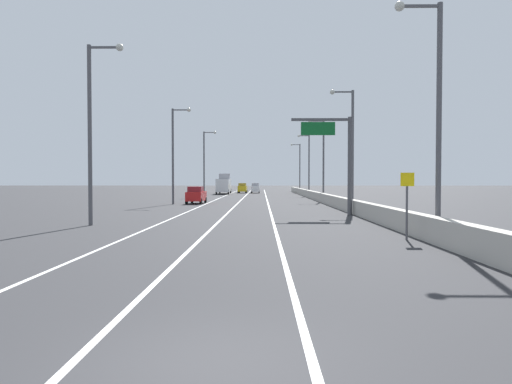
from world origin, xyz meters
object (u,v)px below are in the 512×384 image
lamp_post_right_fifth (299,165)px  lamp_post_right_second (350,141)px  car_red_2 (196,195)px  lamp_post_left_far (205,159)px  speed_advisory_sign (407,200)px  car_white_1 (255,188)px  lamp_post_right_near (434,104)px  car_yellow_0 (243,188)px  overhead_sign_gantry (340,153)px  lamp_post_right_third (322,154)px  box_truck (224,185)px  lamp_post_right_fourth (308,161)px  lamp_post_left_mid (175,149)px  lamp_post_left_near (94,122)px

lamp_post_right_fifth → lamp_post_right_second: bearing=-90.3°
car_red_2 → lamp_post_left_far: bearing=94.3°
speed_advisory_sign → lamp_post_right_second: size_ratio=0.28×
car_white_1 → car_red_2: size_ratio=1.10×
lamp_post_right_near → lamp_post_right_fifth: same height
lamp_post_right_fifth → car_yellow_0: (-12.09, -3.68, -5.05)m
overhead_sign_gantry → lamp_post_right_fifth: bearing=88.1°
lamp_post_right_third → box_truck: bearing=117.9°
overhead_sign_gantry → lamp_post_right_fifth: size_ratio=0.70×
speed_advisory_sign → lamp_post_left_far: bearing=106.4°
lamp_post_right_fourth → lamp_post_left_mid: (-17.62, -28.91, 0.00)m
lamp_post_left_mid → car_white_1: lamp_post_left_mid is taller
lamp_post_left_mid → car_yellow_0: bearing=82.9°
car_red_2 → box_truck: (0.06, 36.94, 0.85)m
car_yellow_0 → car_red_2: size_ratio=1.00×
lamp_post_right_third → car_yellow_0: 37.40m
lamp_post_left_mid → car_white_1: 45.64m
lamp_post_left_near → car_yellow_0: (5.86, 67.89, -5.05)m
lamp_post_right_fifth → car_white_1: 11.28m
lamp_post_right_second → car_red_2: size_ratio=2.50×
car_white_1 → box_truck: box_truck is taller
lamp_post_right_near → lamp_post_left_far: 55.17m
lamp_post_right_third → box_truck: 32.91m
lamp_post_right_second → car_yellow_0: (-11.76, 54.50, -5.05)m
box_truck → lamp_post_right_second: bearing=-72.5°
lamp_post_right_third → lamp_post_right_second: bearing=-90.4°
lamp_post_left_mid → lamp_post_right_fifth: bearing=69.9°
car_red_2 → lamp_post_right_third: bearing=27.9°
lamp_post_right_fifth → box_truck: 18.90m
lamp_post_right_fifth → lamp_post_left_mid: (-17.68, -48.30, 0.00)m
lamp_post_left_mid → car_yellow_0: lamp_post_left_mid is taller
lamp_post_left_near → lamp_post_left_far: size_ratio=1.00×
lamp_post_right_second → lamp_post_right_fourth: 38.79m
lamp_post_right_fifth → lamp_post_left_mid: 51.44m
lamp_post_right_third → lamp_post_left_near: (-17.74, -32.79, 0.00)m
lamp_post_right_near → car_yellow_0: lamp_post_right_near is taller
lamp_post_right_third → car_yellow_0: (-11.89, 35.10, -5.05)m
lamp_post_left_far → lamp_post_right_fifth: bearing=55.5°
box_truck → lamp_post_right_fourth: bearing=-31.4°
lamp_post_left_near → car_white_1: bearing=82.8°
lamp_post_right_fourth → lamp_post_left_mid: 33.86m
overhead_sign_gantry → lamp_post_left_near: (-15.88, -8.12, 1.35)m
lamp_post_right_third → lamp_post_left_mid: 19.90m
lamp_post_right_near → car_yellow_0: bearing=99.0°
speed_advisory_sign → lamp_post_right_third: lamp_post_right_third is taller
lamp_post_right_near → lamp_post_right_third: same height
lamp_post_left_mid → lamp_post_right_third: bearing=28.6°
lamp_post_right_second → car_yellow_0: size_ratio=2.50×
lamp_post_left_far → box_truck: size_ratio=1.08×
lamp_post_right_fourth → car_red_2: size_ratio=2.50×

